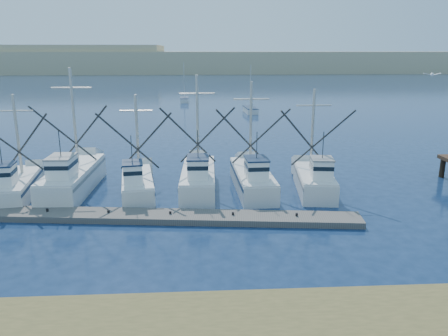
{
  "coord_description": "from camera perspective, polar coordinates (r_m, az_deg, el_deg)",
  "views": [
    {
      "loc": [
        -2.08,
        -19.65,
        10.44
      ],
      "look_at": [
        -0.44,
        8.0,
        2.98
      ],
      "focal_mm": 35.0,
      "sensor_mm": 36.0,
      "label": 1
    }
  ],
  "objects": [
    {
      "name": "dune_ridge",
      "position": [
        229.72,
        -2.96,
        13.69
      ],
      "size": [
        360.0,
        60.0,
        10.0
      ],
      "primitive_type": "cube",
      "color": "tan",
      "rests_on": "ground"
    },
    {
      "name": "floating_dock",
      "position": [
        28.86,
        -12.93,
        -6.11
      ],
      "size": [
        30.15,
        5.28,
        0.4
      ],
      "primitive_type": "cube",
      "rotation": [
        0.0,
        0.0,
        -0.11
      ],
      "color": "#58544F",
      "rests_on": "ground"
    },
    {
      "name": "sailboat_far",
      "position": [
        93.22,
        -5.19,
        8.89
      ],
      "size": [
        1.8,
        5.34,
        8.1
      ],
      "rotation": [
        0.0,
        0.0,
        0.02
      ],
      "color": "silver",
      "rests_on": "ground"
    },
    {
      "name": "ground",
      "position": [
        22.35,
        2.4,
        -12.79
      ],
      "size": [
        500.0,
        500.0,
        0.0
      ],
      "primitive_type": "plane",
      "color": "#0D203D",
      "rests_on": "ground"
    },
    {
      "name": "sailboat_near",
      "position": [
        76.63,
        3.45,
        7.59
      ],
      "size": [
        2.15,
        5.73,
        8.1
      ],
      "rotation": [
        0.0,
        0.0,
        0.06
      ],
      "color": "silver",
      "rests_on": "ground"
    },
    {
      "name": "flying_gull",
      "position": [
        30.27,
        25.54,
        10.98
      ],
      "size": [
        1.1,
        0.2,
        0.2
      ],
      "color": "white",
      "rests_on": "ground"
    },
    {
      "name": "trawler_fleet",
      "position": [
        33.45,
        -11.9,
        -1.67
      ],
      "size": [
        30.29,
        9.64,
        9.6
      ],
      "color": "silver",
      "rests_on": "ground"
    }
  ]
}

